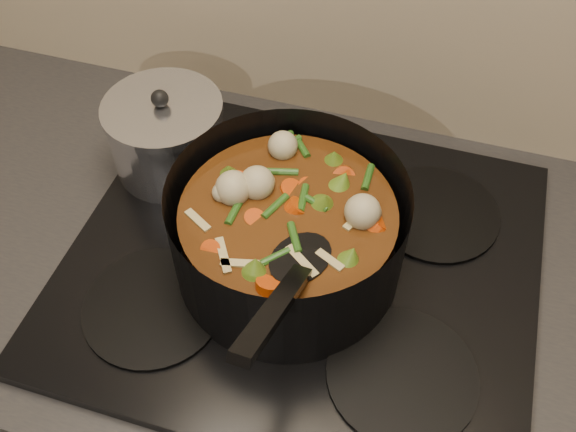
# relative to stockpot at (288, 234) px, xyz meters

# --- Properties ---
(counter) EXTENTS (2.64, 0.64, 0.91)m
(counter) POSITION_rel_stockpot_xyz_m (0.02, 0.02, -0.54)
(counter) COLOR brown
(counter) RESTS_ON ground
(stovetop) EXTENTS (0.62, 0.54, 0.03)m
(stovetop) POSITION_rel_stockpot_xyz_m (0.02, 0.02, -0.08)
(stovetop) COLOR black
(stovetop) RESTS_ON counter
(stockpot) EXTENTS (0.36, 0.43, 0.22)m
(stockpot) POSITION_rel_stockpot_xyz_m (0.00, 0.00, 0.00)
(stockpot) COLOR black
(stockpot) RESTS_ON stovetop
(saucepan) EXTENTS (0.17, 0.17, 0.14)m
(saucepan) POSITION_rel_stockpot_xyz_m (-0.22, 0.13, -0.01)
(saucepan) COLOR silver
(saucepan) RESTS_ON stovetop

